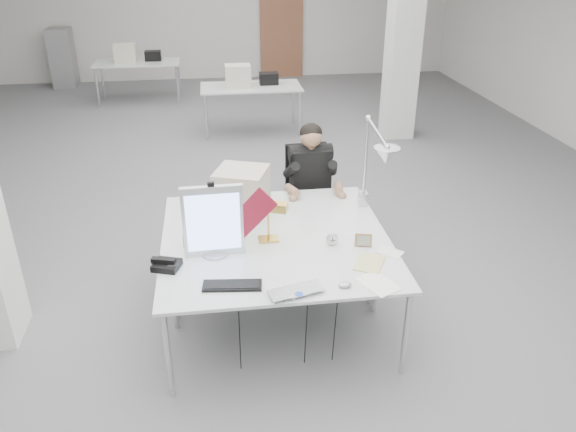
% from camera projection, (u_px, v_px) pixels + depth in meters
% --- Properties ---
extents(room_shell, '(10.04, 14.04, 3.24)m').
position_uv_depth(room_shell, '(254.00, 63.00, 6.00)').
color(room_shell, '#5C5C5F').
rests_on(room_shell, ground).
extents(desk_main, '(1.80, 0.90, 0.02)m').
position_uv_depth(desk_main, '(283.00, 269.00, 4.09)').
color(desk_main, silver).
rests_on(desk_main, room_shell).
extents(desk_second, '(1.80, 0.90, 0.02)m').
position_uv_depth(desk_second, '(269.00, 214.00, 4.89)').
color(desk_second, silver).
rests_on(desk_second, room_shell).
extents(bg_desk_a, '(1.60, 0.80, 0.02)m').
position_uv_depth(bg_desk_a, '(251.00, 87.00, 8.99)').
color(bg_desk_a, silver).
rests_on(bg_desk_a, room_shell).
extents(bg_desk_b, '(1.60, 0.80, 0.02)m').
position_uv_depth(bg_desk_b, '(137.00, 63.00, 10.69)').
color(bg_desk_b, silver).
rests_on(bg_desk_b, room_shell).
extents(filing_cabinet, '(0.45, 0.55, 1.20)m').
position_uv_depth(filing_cabinet, '(63.00, 58.00, 11.83)').
color(filing_cabinet, gray).
rests_on(filing_cabinet, room_shell).
extents(office_chair, '(0.60, 0.60, 1.17)m').
position_uv_depth(office_chair, '(309.00, 195.00, 5.62)').
color(office_chair, black).
rests_on(office_chair, room_shell).
extents(seated_person, '(0.45, 0.55, 0.80)m').
position_uv_depth(seated_person, '(311.00, 168.00, 5.44)').
color(seated_person, black).
rests_on(seated_person, office_chair).
extents(monitor, '(0.46, 0.06, 0.56)m').
position_uv_depth(monitor, '(213.00, 221.00, 4.13)').
color(monitor, silver).
rests_on(monitor, desk_main).
extents(pennant, '(0.38, 0.19, 0.45)m').
position_uv_depth(pennant, '(251.00, 214.00, 4.11)').
color(pennant, maroon).
rests_on(pennant, monitor).
extents(keyboard, '(0.42, 0.18, 0.02)m').
position_uv_depth(keyboard, '(232.00, 286.00, 3.86)').
color(keyboard, black).
rests_on(keyboard, desk_main).
extents(laptop, '(0.43, 0.33, 0.03)m').
position_uv_depth(laptop, '(299.00, 296.00, 3.74)').
color(laptop, '#AAABAF').
rests_on(laptop, desk_main).
extents(mouse, '(0.09, 0.06, 0.04)m').
position_uv_depth(mouse, '(345.00, 285.00, 3.85)').
color(mouse, '#AAAAAE').
rests_on(mouse, desk_main).
extents(bankers_lamp, '(0.35, 0.24, 0.37)m').
position_uv_depth(bankers_lamp, '(268.00, 219.00, 4.37)').
color(bankers_lamp, '#BA853A').
rests_on(bankers_lamp, desk_main).
extents(desk_phone, '(0.23, 0.22, 0.05)m').
position_uv_depth(desk_phone, '(167.00, 265.00, 4.07)').
color(desk_phone, black).
rests_on(desk_phone, desk_main).
extents(picture_frame_left, '(0.14, 0.04, 0.11)m').
position_uv_depth(picture_frame_left, '(192.00, 240.00, 4.33)').
color(picture_frame_left, '#A98349').
rests_on(picture_frame_left, desk_main).
extents(picture_frame_right, '(0.14, 0.06, 0.10)m').
position_uv_depth(picture_frame_right, '(363.00, 240.00, 4.34)').
color(picture_frame_right, '#A37446').
rests_on(picture_frame_right, desk_main).
extents(desk_clock, '(0.10, 0.04, 0.09)m').
position_uv_depth(desk_clock, '(332.00, 239.00, 4.36)').
color(desk_clock, '#B9B9BE').
rests_on(desk_clock, desk_main).
extents(paper_stack_a, '(0.30, 0.34, 0.01)m').
position_uv_depth(paper_stack_a, '(378.00, 284.00, 3.89)').
color(paper_stack_a, white).
rests_on(paper_stack_a, desk_main).
extents(paper_stack_b, '(0.30, 0.33, 0.01)m').
position_uv_depth(paper_stack_b, '(369.00, 263.00, 4.13)').
color(paper_stack_b, '#D3CF7E').
rests_on(paper_stack_b, desk_main).
extents(paper_stack_c, '(0.22, 0.22, 0.01)m').
position_uv_depth(paper_stack_c, '(390.00, 252.00, 4.28)').
color(paper_stack_c, white).
rests_on(paper_stack_c, desk_main).
extents(beige_monitor, '(0.53, 0.51, 0.39)m').
position_uv_depth(beige_monitor, '(242.00, 191.00, 4.82)').
color(beige_monitor, '#B9AD99').
rests_on(beige_monitor, desk_second).
extents(architect_lamp, '(0.36, 0.76, 0.94)m').
position_uv_depth(architect_lamp, '(374.00, 166.00, 4.61)').
color(architect_lamp, silver).
rests_on(architect_lamp, desk_second).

